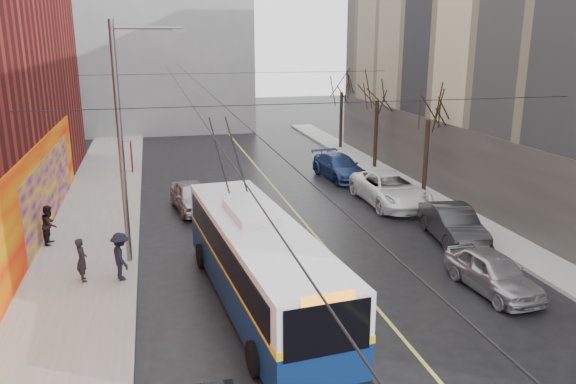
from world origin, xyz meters
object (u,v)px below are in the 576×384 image
Objects in this scene: tree_mid at (378,88)px; parked_car_b at (453,224)px; tree_near at (429,105)px; pedestrian_c at (121,256)px; following_car at (192,196)px; parked_car_c at (390,189)px; pedestrian_b at (50,225)px; streetlight_pole at (125,139)px; pedestrian_a at (82,260)px; tree_far at (342,82)px; parked_car_a at (493,272)px; trolleybus at (259,262)px; parked_car_d at (339,167)px.

tree_mid is 14.45m from parked_car_b.
tree_near is 3.73× the size of pedestrian_c.
pedestrian_c reaches higher than following_car.
parked_car_c is 3.57× the size of pedestrian_b.
pedestrian_b is at bearing 141.61° from streetlight_pole.
tree_mid is 4.27× the size of pedestrian_a.
pedestrian_b is 5.33m from pedestrian_c.
parked_car_b is (-2.00, -20.59, -4.39)m from tree_far.
parked_car_a is at bearing -96.40° from parked_car_b.
tree_mid is at bearing 19.64° from following_car.
tree_far is at bearing 92.13° from parked_car_b.
trolleybus is at bearing -132.23° from parked_car_c.
trolleybus is 2.86× the size of parked_car_a.
parked_car_a is at bearing -122.70° from pedestrian_a.
following_car is (-12.44, -6.55, -4.53)m from tree_mid.
pedestrian_b is (-3.36, 2.66, -3.88)m from streetlight_pole.
tree_mid is 1.47× the size of parked_car_b.
parked_car_d is at bearing -147.71° from tree_mid.
tree_mid reaches higher than pedestrian_c.
tree_mid is at bearing 76.31° from parked_car_a.
tree_far is 27.02m from pedestrian_c.
tree_near is 8.08m from parked_car_b.
pedestrian_c is at bearing -125.49° from tree_far.
pedestrian_b is (-15.36, -8.36, 0.24)m from parked_car_d.
tree_mid is at bearing -66.15° from pedestrian_a.
streetlight_pole is at bearing -127.12° from tree_far.
following_car is 9.11m from pedestrian_a.
tree_mid is 21.81m from pedestrian_c.
streetlight_pole is 1.80× the size of parked_car_d.
streetlight_pole is 4.23m from pedestrian_c.
following_car is at bearing 153.71° from parked_car_b.
streetlight_pole reaches higher than pedestrian_a.
pedestrian_a is at bearing -155.84° from tree_near.
tree_far reaches higher than pedestrian_b.
tree_near is at bearing -82.84° from pedestrian_a.
pedestrian_c is (-13.13, -6.85, 0.20)m from parked_car_c.
parked_car_c is 16.32m from pedestrian_b.
tree_far is 25.96m from parked_car_a.
parked_car_b reaches higher than parked_car_a.
parked_car_a is (7.91, -0.83, -0.81)m from trolleybus.
trolleybus is at bearing -136.51° from tree_near.
tree_far is at bearing 39.31° from following_car.
parked_car_d is 3.05× the size of pedestrian_b.
parked_car_c reaches higher than following_car.
tree_mid is at bearing 52.31° from trolleybus.
streetlight_pole is 25.09m from tree_far.
parked_car_d is 17.49m from pedestrian_b.
following_car is (-9.24, 11.82, 0.04)m from parked_car_a.
tree_near is at bearing -81.54° from pedestrian_c.
tree_mid is at bearing 73.26° from parked_car_c.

